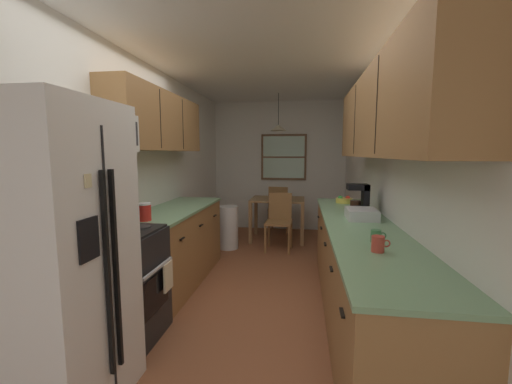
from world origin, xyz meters
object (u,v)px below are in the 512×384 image
dining_chair_near (279,219)px  dish_rack (361,214)px  dining_chair_far (279,207)px  trash_bin (228,227)px  table_serving_bowl (275,197)px  refrigerator (54,260)px  coffee_maker (360,198)px  storage_canister (144,212)px  fruit_bowl (344,200)px  microwave_over_range (97,132)px  stove_range (119,284)px  dining_table (278,206)px  mug_spare (378,244)px  mug_by_coffeemaker (376,236)px

dining_chair_near → dish_rack: bearing=-63.3°
dining_chair_far → trash_bin: 1.41m
dining_chair_near → table_serving_bowl: dining_chair_near is taller
refrigerator → trash_bin: refrigerator is taller
coffee_maker → storage_canister: bearing=-161.2°
dining_chair_far → fruit_bowl: bearing=-63.3°
microwave_over_range → dining_chair_near: size_ratio=0.65×
storage_canister → stove_range: bearing=-89.3°
coffee_maker → dish_rack: coffee_maker is taller
microwave_over_range → dining_table: 3.62m
mug_spare → dining_chair_near: bearing=106.2°
trash_bin → coffee_maker: size_ratio=2.24×
mug_spare → microwave_over_range: bearing=174.3°
refrigerator → mug_by_coffeemaker: refrigerator is taller
refrigerator → fruit_bowl: bearing=52.8°
coffee_maker → mug_by_coffeemaker: size_ratio=2.83×
dining_table → fruit_bowl: fruit_bowl is taller
refrigerator → coffee_maker: size_ratio=5.94×
refrigerator → dining_table: refrigerator is taller
stove_range → fruit_bowl: size_ratio=5.29×
refrigerator → microwave_over_range: (-0.15, 0.70, 0.78)m
mug_spare → table_serving_bowl: mug_spare is taller
coffee_maker → fruit_bowl: size_ratio=1.48×
stove_range → coffee_maker: 2.47m
fruit_bowl → table_serving_bowl: (-1.00, 1.36, -0.16)m
dish_rack → dining_table: bearing=112.5°
refrigerator → mug_spare: (1.91, 0.49, 0.04)m
storage_canister → dining_chair_near: bearing=63.3°
coffee_maker → fruit_bowl: (-0.08, 0.69, -0.12)m
dining_table → coffee_maker: 2.36m
dining_chair_far → storage_canister: bearing=-107.1°
stove_range → storage_canister: stove_range is taller
stove_range → dining_chair_near: (1.11, 2.70, 0.03)m
dining_chair_far → table_serving_bowl: bearing=-92.3°
dish_rack → mug_by_coffeemaker: bearing=-92.9°
dining_chair_near → dining_chair_far: 1.13m
trash_bin → microwave_over_range: bearing=-98.8°
dining_chair_near → fruit_bowl: 1.28m
mug_by_coffeemaker → fruit_bowl: fruit_bowl is taller
dish_rack → refrigerator: bearing=-142.1°
mug_by_coffeemaker → microwave_over_range: bearing=-179.2°
dining_table → fruit_bowl: (0.96, -1.38, 0.32)m
stove_range → table_serving_bowl: stove_range is taller
microwave_over_range → coffee_maker: (2.19, 1.19, -0.63)m
trash_bin → mug_spare: 3.34m
storage_canister → mug_by_coffeemaker: bearing=-12.7°
trash_bin → mug_by_coffeemaker: (1.70, -2.60, 0.60)m
mug_by_coffeemaker → table_serving_bowl: bearing=107.2°
stove_range → microwave_over_range: microwave_over_range is taller
dining_table → storage_canister: storage_canister is taller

